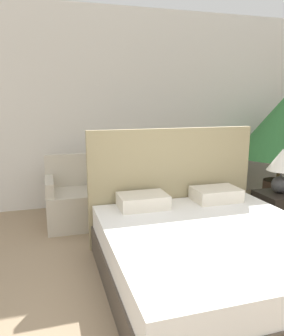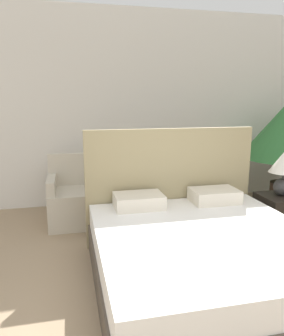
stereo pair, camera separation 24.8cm
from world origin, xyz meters
The scene contains 8 objects.
wall_back centered at (0.00, 3.74, 1.45)m, with size 10.00×0.06×2.90m.
bed centered at (0.13, 1.23, 0.29)m, with size 1.89×2.00×1.29m.
armchair_near_window_left centered at (-0.90, 2.92, 0.29)m, with size 0.70×0.65×0.89m.
armchair_near_window_right centered at (0.21, 2.92, 0.29)m, with size 0.72×0.67×0.89m.
potted_palm centered at (2.17, 2.89, 1.16)m, with size 1.37×1.37×1.64m.
nightstand centered at (1.35, 1.88, 0.26)m, with size 0.41×0.45×0.53m.
table_lamp centered at (1.38, 1.89, 0.86)m, with size 0.34×0.34×0.52m.
side_table centered at (-0.34, 2.91, 0.26)m, with size 0.29×0.29×0.51m.
Camera 1 is at (-1.20, -1.17, 1.61)m, focal length 35.00 mm.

